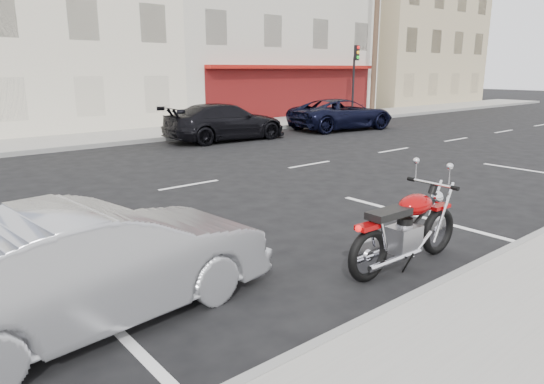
{
  "coord_description": "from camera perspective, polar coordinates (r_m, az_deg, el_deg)",
  "views": [
    {
      "loc": [
        -7.69,
        -9.89,
        2.69
      ],
      "look_at": [
        -2.93,
        -4.2,
        0.8
      ],
      "focal_mm": 32.0,
      "sensor_mm": 36.0,
      "label": 1
    }
  ],
  "objects": [
    {
      "name": "ground",
      "position": [
        12.81,
        -1.98,
        2.15
      ],
      "size": [
        120.0,
        120.0,
        0.0
      ],
      "primitive_type": "plane",
      "color": "black",
      "rests_on": "ground"
    },
    {
      "name": "curb_near",
      "position": [
        4.73,
        2.69,
        -19.16
      ],
      "size": [
        80.0,
        0.12,
        0.16
      ],
      "primitive_type": "cube",
      "color": "gray",
      "rests_on": "ground"
    },
    {
      "name": "bldg_cream",
      "position": [
        26.98,
        -29.18,
        19.08
      ],
      "size": [
        12.0,
        12.0,
        11.5
      ],
      "primitive_type": "cube",
      "color": "beige",
      "rests_on": "ground"
    },
    {
      "name": "bldg_corner",
      "position": [
        32.37,
        -4.64,
        20.54
      ],
      "size": [
        14.0,
        12.0,
        12.5
      ],
      "primitive_type": "cube",
      "color": "beige",
      "rests_on": "ground"
    },
    {
      "name": "bldg_far_east",
      "position": [
        42.77,
        12.84,
        17.7
      ],
      "size": [
        12.0,
        12.0,
        11.0
      ],
      "primitive_type": "cube",
      "color": "tan",
      "rests_on": "ground"
    },
    {
      "name": "utility_pole",
      "position": [
        29.73,
        12.12,
        17.92
      ],
      "size": [
        1.8,
        0.3,
        9.0
      ],
      "color": "#422D1E",
      "rests_on": "sidewalk_far"
    },
    {
      "name": "traffic_light",
      "position": [
        27.95,
        9.7,
        13.8
      ],
      "size": [
        0.26,
        0.3,
        3.8
      ],
      "color": "black",
      "rests_on": "sidewalk_far"
    },
    {
      "name": "fire_hydrant",
      "position": [
        27.03,
        7.15,
        9.58
      ],
      "size": [
        0.2,
        0.2,
        0.72
      ],
      "color": "beige",
      "rests_on": "sidewalk_far"
    },
    {
      "name": "motorcycle",
      "position": [
        7.58,
        19.13,
        -3.16
      ],
      "size": [
        2.27,
        0.75,
        1.14
      ],
      "rotation": [
        0.0,
        0.0,
        -0.03
      ],
      "color": "black",
      "rests_on": "ground"
    },
    {
      "name": "sedan_silver",
      "position": [
        5.56,
        -20.35,
        -7.99
      ],
      "size": [
        4.16,
        1.79,
        1.33
      ],
      "primitive_type": "imported",
      "rotation": [
        0.0,
        0.0,
        1.67
      ],
      "color": "#93959A",
      "rests_on": "ground"
    },
    {
      "name": "suv_far",
      "position": [
        22.54,
        8.22,
        9.05
      ],
      "size": [
        5.26,
        2.96,
        1.39
      ],
      "primitive_type": "imported",
      "rotation": [
        0.0,
        0.0,
        1.43
      ],
      "color": "black",
      "rests_on": "ground"
    },
    {
      "name": "car_far",
      "position": [
        18.95,
        -5.49,
        8.21
      ],
      "size": [
        4.99,
        2.26,
        1.42
      ],
      "primitive_type": "imported",
      "rotation": [
        0.0,
        0.0,
        1.51
      ],
      "color": "black",
      "rests_on": "ground"
    }
  ]
}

